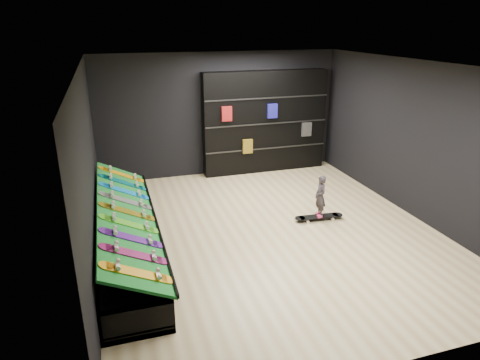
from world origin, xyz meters
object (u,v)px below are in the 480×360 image
object	(u,v)px
floor_skateboard	(319,218)
display_rack	(127,239)
child	(320,204)
back_shelving	(265,122)

from	to	relation	value
floor_skateboard	display_rack	bearing A→B (deg)	-172.69
floor_skateboard	child	size ratio (longest dim) A/B	1.97
back_shelving	child	distance (m)	3.30
back_shelving	child	bearing A→B (deg)	-90.53
floor_skateboard	child	xyz separation A→B (m)	(0.00, 0.00, 0.29)
display_rack	floor_skateboard	world-z (taller)	display_rack
back_shelving	child	xyz separation A→B (m)	(-0.03, -3.17, -0.93)
display_rack	child	world-z (taller)	child
display_rack	child	bearing A→B (deg)	2.37
back_shelving	floor_skateboard	size ratio (longest dim) A/B	3.25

